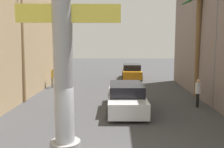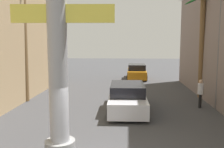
% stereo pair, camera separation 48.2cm
% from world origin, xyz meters
% --- Properties ---
extents(ground_plane, '(86.26, 86.26, 0.00)m').
position_xyz_m(ground_plane, '(0.00, 10.00, 0.00)').
color(ground_plane, '#424244').
extents(neon_sign_pole, '(3.56, 1.00, 9.87)m').
position_xyz_m(neon_sign_pole, '(-1.39, 1.07, 5.06)').
color(neon_sign_pole, '#9E9EA3').
rests_on(neon_sign_pole, ground).
extents(street_lamp, '(2.58, 0.28, 6.61)m').
position_xyz_m(street_lamp, '(5.60, 8.03, 4.05)').
color(street_lamp, '#59595E').
rests_on(street_lamp, ground).
extents(car_lead, '(2.26, 5.16, 1.56)m').
position_xyz_m(car_lead, '(0.78, 7.40, 0.74)').
color(car_lead, black).
rests_on(car_lead, ground).
extents(car_far, '(2.10, 4.65, 1.56)m').
position_xyz_m(car_far, '(1.72, 20.03, 0.74)').
color(car_far, black).
rests_on(car_far, ground).
extents(palm_tree_far_left, '(2.46, 2.47, 7.22)m').
position_xyz_m(palm_tree_far_left, '(-5.96, 18.68, 4.52)').
color(palm_tree_far_left, brown).
rests_on(palm_tree_far_left, ground).
extents(palm_tree_mid_right, '(2.95, 2.83, 7.18)m').
position_xyz_m(palm_tree_mid_right, '(5.94, 10.98, 4.38)').
color(palm_tree_mid_right, brown).
rests_on(palm_tree_mid_right, ground).
extents(palm_tree_mid_left, '(2.64, 2.90, 9.28)m').
position_xyz_m(palm_tree_mid_left, '(-6.08, 9.47, 5.31)').
color(palm_tree_mid_left, brown).
rests_on(palm_tree_mid_left, ground).
extents(pedestrian_mid_right, '(0.46, 0.46, 1.71)m').
position_xyz_m(pedestrian_mid_right, '(5.14, 8.27, 0.99)').
color(pedestrian_mid_right, black).
rests_on(pedestrian_mid_right, ground).
extents(pedestrian_far_left, '(0.47, 0.47, 1.70)m').
position_xyz_m(pedestrian_far_left, '(-5.33, 14.44, 0.99)').
color(pedestrian_far_left, gray).
rests_on(pedestrian_far_left, ground).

